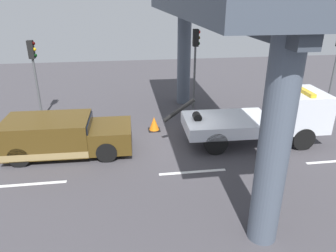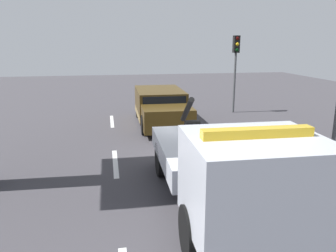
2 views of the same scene
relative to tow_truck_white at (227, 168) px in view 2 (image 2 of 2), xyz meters
The scene contains 7 objects.
ground_plane 4.18m from the tow_truck_white, behind, with size 60.00×40.00×0.10m, color #423F44.
lane_stripe_west 10.33m from the tow_truck_white, 166.93° to the right, with size 2.60×0.16×0.01m, color silver.
lane_stripe_mid 4.77m from the tow_truck_white, 149.84° to the right, with size 2.60×0.16×0.01m, color silver.
tow_truck_white is the anchor object (origin of this frame).
towed_van_green 9.12m from the tow_truck_white, behind, with size 5.24×2.31×1.58m.
traffic_light_near 11.97m from the tow_truck_white, 158.07° to the left, with size 0.39×0.32×4.17m.
traffic_cone_orange 5.47m from the tow_truck_white, 159.39° to the left, with size 0.58×0.58×0.70m.
Camera 2 is at (10.41, -2.48, 3.85)m, focal length 35.68 mm.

